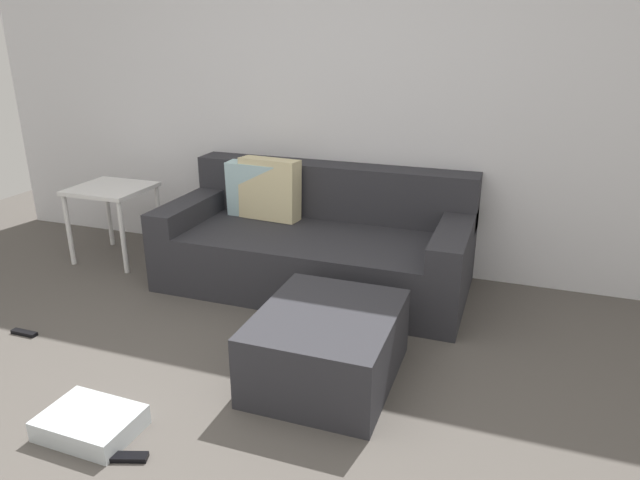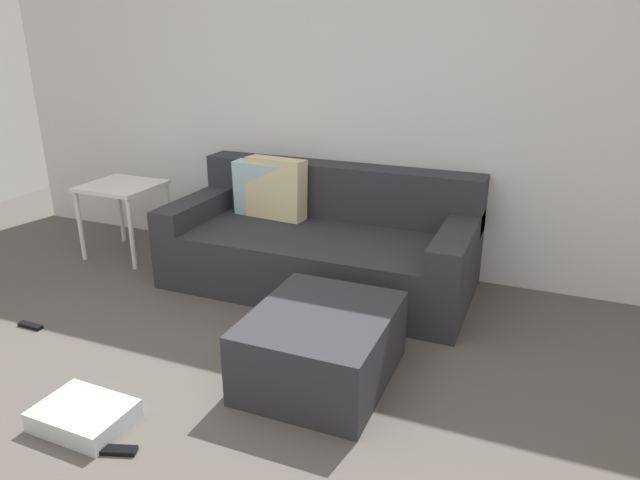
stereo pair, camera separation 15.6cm
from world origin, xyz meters
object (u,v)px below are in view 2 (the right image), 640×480
at_px(storage_bin, 84,416).
at_px(side_table, 122,195).
at_px(couch_sectional, 320,241).
at_px(remote_under_side_table, 30,326).
at_px(remote_by_storage_bin, 118,450).
at_px(ottoman, 321,346).

distance_m(storage_bin, side_table, 2.23).
height_order(couch_sectional, remote_under_side_table, couch_sectional).
relative_size(storage_bin, remote_under_side_table, 2.49).
relative_size(storage_bin, remote_by_storage_bin, 2.66).
bearing_deg(remote_under_side_table, side_table, 102.34).
bearing_deg(side_table, remote_by_storage_bin, -51.26).
relative_size(couch_sectional, side_table, 3.60).
xyz_separation_m(couch_sectional, remote_under_side_table, (-1.36, -1.32, -0.29)).
relative_size(couch_sectional, storage_bin, 4.97).
bearing_deg(ottoman, storage_bin, -137.99).
xyz_separation_m(side_table, remote_under_side_table, (0.26, -1.21, -0.48)).
distance_m(storage_bin, remote_under_side_table, 1.15).
bearing_deg(remote_by_storage_bin, ottoman, 36.85).
bearing_deg(couch_sectional, ottoman, -67.19).
bearing_deg(side_table, remote_under_side_table, -77.88).
relative_size(couch_sectional, ottoman, 2.56).
relative_size(ottoman, remote_by_storage_bin, 5.16).
xyz_separation_m(ottoman, remote_under_side_table, (-1.84, -0.19, -0.18)).
height_order(couch_sectional, side_table, couch_sectional).
distance_m(remote_by_storage_bin, remote_under_side_table, 1.42).
bearing_deg(couch_sectional, side_table, -176.10).
xyz_separation_m(couch_sectional, ottoman, (0.48, -1.14, -0.11)).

